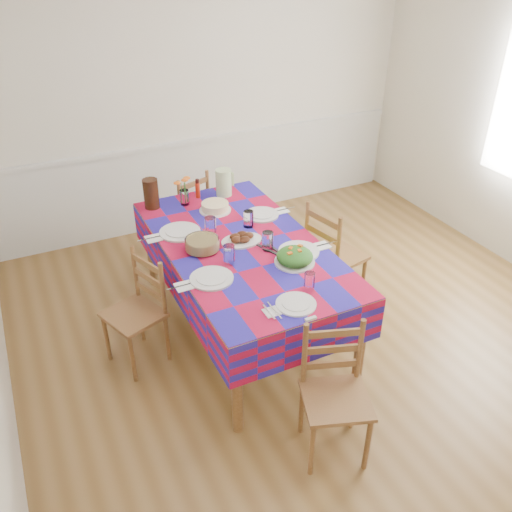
{
  "coord_description": "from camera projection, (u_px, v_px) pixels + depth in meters",
  "views": [
    {
      "loc": [
        -1.9,
        -2.61,
        2.81
      ],
      "look_at": [
        -0.48,
        0.32,
        0.8
      ],
      "focal_mm": 38.0,
      "sensor_mm": 36.0,
      "label": 1
    }
  ],
  "objects": [
    {
      "name": "tea_pitcher",
      "position": [
        151.0,
        194.0,
        4.43
      ],
      "size": [
        0.13,
        0.13,
        0.25
      ],
      "primitive_type": "cylinder",
      "color": "black",
      "rests_on": "dining_table"
    },
    {
      "name": "green_pitcher",
      "position": [
        224.0,
        182.0,
        4.64
      ],
      "size": [
        0.14,
        0.14,
        0.23
      ],
      "primitive_type": "cylinder",
      "color": "#B1CD90",
      "rests_on": "dining_table"
    },
    {
      "name": "hot_sauce",
      "position": [
        198.0,
        188.0,
        4.62
      ],
      "size": [
        0.04,
        0.04,
        0.17
      ],
      "primitive_type": "cylinder",
      "color": "red",
      "rests_on": "dining_table"
    },
    {
      "name": "salad_platter",
      "position": [
        295.0,
        257.0,
        3.74
      ],
      "size": [
        0.28,
        0.28,
        0.12
      ],
      "color": "silver",
      "rests_on": "dining_table"
    },
    {
      "name": "serving_utensils",
      "position": [
        266.0,
        246.0,
        3.95
      ],
      "size": [
        0.16,
        0.35,
        0.01
      ],
      "color": "black",
      "rests_on": "dining_table"
    },
    {
      "name": "chair_left",
      "position": [
        138.0,
        312.0,
        3.89
      ],
      "size": [
        0.47,
        0.48,
        0.86
      ],
      "rotation": [
        0.0,
        0.0,
        -1.21
      ],
      "color": "brown",
      "rests_on": "room"
    },
    {
      "name": "chair_right",
      "position": [
        332.0,
        257.0,
        4.45
      ],
      "size": [
        0.48,
        0.49,
        0.94
      ],
      "rotation": [
        0.0,
        0.0,
        1.78
      ],
      "color": "brown",
      "rests_on": "room"
    },
    {
      "name": "setting_left_near",
      "position": [
        217.0,
        270.0,
        3.63
      ],
      "size": [
        0.54,
        0.32,
        0.14
      ],
      "rotation": [
        0.0,
        0.0,
        1.57
      ],
      "color": "silver",
      "rests_on": "dining_table"
    },
    {
      "name": "setting_near_head",
      "position": [
        300.0,
        296.0,
        3.39
      ],
      "size": [
        0.41,
        0.28,
        0.12
      ],
      "color": "silver",
      "rests_on": "dining_table"
    },
    {
      "name": "room",
      "position": [
        345.0,
        189.0,
        3.47
      ],
      "size": [
        4.58,
        5.08,
        2.78
      ],
      "color": "brown",
      "rests_on": "ground"
    },
    {
      "name": "meat_platter",
      "position": [
        241.0,
        239.0,
        4.0
      ],
      "size": [
        0.31,
        0.23,
        0.06
      ],
      "color": "silver",
      "rests_on": "dining_table"
    },
    {
      "name": "chair_near",
      "position": [
        335.0,
        394.0,
        3.2
      ],
      "size": [
        0.49,
        0.48,
        0.88
      ],
      "rotation": [
        0.0,
        0.0,
        -0.33
      ],
      "color": "brown",
      "rests_on": "room"
    },
    {
      "name": "wainscot",
      "position": [
        209.0,
        176.0,
        5.82
      ],
      "size": [
        4.41,
        0.06,
        0.92
      ],
      "color": "silver",
      "rests_on": "room"
    },
    {
      "name": "setting_right_near",
      "position": [
        288.0,
        247.0,
        3.88
      ],
      "size": [
        0.55,
        0.32,
        0.14
      ],
      "rotation": [
        0.0,
        0.0,
        -1.57
      ],
      "color": "silver",
      "rests_on": "dining_table"
    },
    {
      "name": "cake",
      "position": [
        215.0,
        207.0,
        4.43
      ],
      "size": [
        0.26,
        0.26,
        0.07
      ],
      "color": "silver",
      "rests_on": "dining_table"
    },
    {
      "name": "flower_vase",
      "position": [
        184.0,
        193.0,
        4.49
      ],
      "size": [
        0.15,
        0.13,
        0.25
      ],
      "color": "white",
      "rests_on": "dining_table"
    },
    {
      "name": "name_card",
      "position": [
        311.0,
        319.0,
        3.22
      ],
      "size": [
        0.07,
        0.02,
        0.02
      ],
      "primitive_type": "cube",
      "color": "silver",
      "rests_on": "dining_table"
    },
    {
      "name": "chair_far",
      "position": [
        187.0,
        215.0,
        5.17
      ],
      "size": [
        0.48,
        0.47,
        0.87
      ],
      "rotation": [
        0.0,
        0.0,
        3.47
      ],
      "color": "brown",
      "rests_on": "room"
    },
    {
      "name": "setting_left_far",
      "position": [
        190.0,
        230.0,
        4.1
      ],
      "size": [
        0.57,
        0.34,
        0.15
      ],
      "rotation": [
        0.0,
        0.0,
        1.57
      ],
      "color": "silver",
      "rests_on": "dining_table"
    },
    {
      "name": "setting_right_far",
      "position": [
        258.0,
        216.0,
        4.3
      ],
      "size": [
        0.52,
        0.3,
        0.13
      ],
      "rotation": [
        0.0,
        0.0,
        -1.57
      ],
      "color": "silver",
      "rests_on": "dining_table"
    },
    {
      "name": "pasta_bowl",
      "position": [
        202.0,
        244.0,
        3.89
      ],
      "size": [
        0.25,
        0.25,
        0.09
      ],
      "color": "white",
      "rests_on": "dining_table"
    },
    {
      "name": "dining_table",
      "position": [
        242.0,
        254.0,
        4.03
      ],
      "size": [
        1.09,
        2.03,
        0.79
      ],
      "color": "brown",
      "rests_on": "room"
    }
  ]
}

